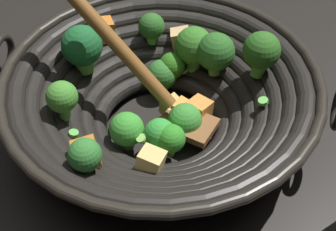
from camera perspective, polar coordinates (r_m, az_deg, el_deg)
The scene contains 2 objects.
ground_plane at distance 0.71m, azimuth -0.70°, elevation -2.00°, with size 4.00×4.00×0.00m, color black.
wok at distance 0.66m, azimuth -0.75°, elevation 2.17°, with size 0.42×0.41×0.22m.
Camera 1 is at (0.32, -0.35, 0.52)m, focal length 54.24 mm.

